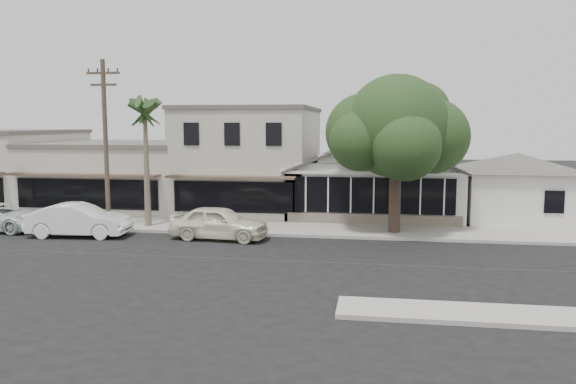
% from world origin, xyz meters
% --- Properties ---
extents(ground, '(140.00, 140.00, 0.00)m').
position_xyz_m(ground, '(0.00, 0.00, 0.00)').
color(ground, black).
rests_on(ground, ground).
extents(sidewalk_north, '(90.00, 3.50, 0.15)m').
position_xyz_m(sidewalk_north, '(-8.00, 6.75, 0.07)').
color(sidewalk_north, '#9E9991').
rests_on(sidewalk_north, ground).
extents(corner_shop, '(10.40, 8.60, 5.10)m').
position_xyz_m(corner_shop, '(5.00, 12.47, 2.62)').
color(corner_shop, silver).
rests_on(corner_shop, ground).
extents(side_cottage, '(6.00, 6.00, 3.00)m').
position_xyz_m(side_cottage, '(13.20, 11.50, 1.50)').
color(side_cottage, silver).
rests_on(side_cottage, ground).
extents(row_building_near, '(8.00, 10.00, 6.50)m').
position_xyz_m(row_building_near, '(-3.00, 13.50, 3.25)').
color(row_building_near, beige).
rests_on(row_building_near, ground).
extents(row_building_midnear, '(10.00, 10.00, 4.20)m').
position_xyz_m(row_building_midnear, '(-12.00, 13.50, 2.10)').
color(row_building_midnear, beige).
rests_on(row_building_midnear, ground).
extents(utility_pole, '(1.80, 0.24, 9.00)m').
position_xyz_m(utility_pole, '(-9.00, 5.20, 4.79)').
color(utility_pole, brown).
rests_on(utility_pole, ground).
extents(car_0, '(5.02, 2.38, 1.66)m').
position_xyz_m(car_0, '(-2.51, 3.88, 0.83)').
color(car_0, white).
rests_on(car_0, ground).
extents(car_1, '(5.21, 2.19, 1.68)m').
position_xyz_m(car_1, '(-9.73, 3.42, 0.84)').
color(car_1, white).
rests_on(car_1, ground).
extents(car_2, '(5.30, 2.60, 1.45)m').
position_xyz_m(car_2, '(-14.73, 4.24, 0.72)').
color(car_2, silver).
rests_on(car_2, ground).
extents(shade_tree, '(7.36, 6.66, 8.17)m').
position_xyz_m(shade_tree, '(6.02, 6.64, 5.38)').
color(shade_tree, '#48362C').
rests_on(shade_tree, ground).
extents(palm_east, '(2.92, 2.92, 7.46)m').
position_xyz_m(palm_east, '(-7.16, 6.12, 6.36)').
color(palm_east, '#726651').
rests_on(palm_east, ground).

